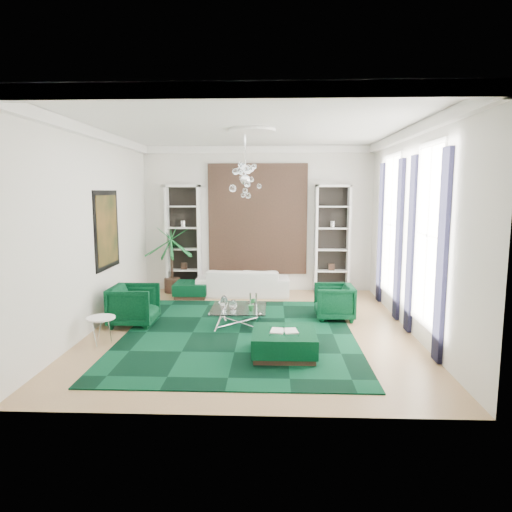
{
  "coord_description": "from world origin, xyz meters",
  "views": [
    {
      "loc": [
        0.42,
        -8.56,
        2.62
      ],
      "look_at": [
        0.07,
        0.5,
        1.34
      ],
      "focal_mm": 32.0,
      "sensor_mm": 36.0,
      "label": 1
    }
  ],
  "objects_px": {
    "armchair_left": "(134,305)",
    "ottoman_front": "(284,344)",
    "coffee_table": "(239,317)",
    "side_table": "(101,331)",
    "sofa": "(243,282)",
    "ottoman_side": "(192,290)",
    "palm": "(171,250)",
    "armchair_right": "(334,302)"
  },
  "relations": [
    {
      "from": "armchair_left",
      "to": "palm",
      "type": "distance_m",
      "value": 3.07
    },
    {
      "from": "sofa",
      "to": "armchair_right",
      "type": "distance_m",
      "value": 2.93
    },
    {
      "from": "side_table",
      "to": "ottoman_front",
      "type": "bearing_deg",
      "value": -8.17
    },
    {
      "from": "armchair_left",
      "to": "ottoman_front",
      "type": "bearing_deg",
      "value": -118.78
    },
    {
      "from": "armchair_right",
      "to": "ottoman_side",
      "type": "xyz_separation_m",
      "value": [
        -3.31,
        1.89,
        -0.18
      ]
    },
    {
      "from": "armchair_left",
      "to": "ottoman_front",
      "type": "height_order",
      "value": "armchair_left"
    },
    {
      "from": "sofa",
      "to": "armchair_left",
      "type": "distance_m",
      "value": 3.36
    },
    {
      "from": "palm",
      "to": "ottoman_side",
      "type": "bearing_deg",
      "value": -39.94
    },
    {
      "from": "armchair_right",
      "to": "ottoman_side",
      "type": "relative_size",
      "value": 0.97
    },
    {
      "from": "armchair_right",
      "to": "side_table",
      "type": "relative_size",
      "value": 1.64
    },
    {
      "from": "ottoman_side",
      "to": "side_table",
      "type": "distance_m",
      "value": 3.74
    },
    {
      "from": "coffee_table",
      "to": "ottoman_side",
      "type": "height_order",
      "value": "coffee_table"
    },
    {
      "from": "coffee_table",
      "to": "armchair_left",
      "type": "bearing_deg",
      "value": -179.64
    },
    {
      "from": "sofa",
      "to": "coffee_table",
      "type": "xyz_separation_m",
      "value": [
        0.09,
        -2.69,
        -0.16
      ]
    },
    {
      "from": "ottoman_front",
      "to": "side_table",
      "type": "bearing_deg",
      "value": 171.83
    },
    {
      "from": "coffee_table",
      "to": "palm",
      "type": "height_order",
      "value": "palm"
    },
    {
      "from": "armchair_right",
      "to": "palm",
      "type": "distance_m",
      "value": 4.65
    },
    {
      "from": "coffee_table",
      "to": "ottoman_side",
      "type": "relative_size",
      "value": 1.3
    },
    {
      "from": "sofa",
      "to": "side_table",
      "type": "distance_m",
      "value": 4.45
    },
    {
      "from": "armchair_right",
      "to": "side_table",
      "type": "height_order",
      "value": "armchair_right"
    },
    {
      "from": "sofa",
      "to": "palm",
      "type": "bearing_deg",
      "value": -8.24
    },
    {
      "from": "ottoman_side",
      "to": "side_table",
      "type": "bearing_deg",
      "value": -104.29
    },
    {
      "from": "coffee_table",
      "to": "side_table",
      "type": "height_order",
      "value": "side_table"
    },
    {
      "from": "sofa",
      "to": "armchair_right",
      "type": "xyz_separation_m",
      "value": [
        2.02,
        -2.12,
        0.02
      ]
    },
    {
      "from": "armchair_left",
      "to": "coffee_table",
      "type": "xyz_separation_m",
      "value": [
        2.07,
        0.01,
        -0.22
      ]
    },
    {
      "from": "armchair_left",
      "to": "ottoman_front",
      "type": "relative_size",
      "value": 0.87
    },
    {
      "from": "sofa",
      "to": "side_table",
      "type": "xyz_separation_m",
      "value": [
        -2.21,
        -3.86,
        -0.11
      ]
    },
    {
      "from": "coffee_table",
      "to": "side_table",
      "type": "relative_size",
      "value": 2.2
    },
    {
      "from": "ottoman_side",
      "to": "sofa",
      "type": "bearing_deg",
      "value": 10.22
    },
    {
      "from": "coffee_table",
      "to": "armchair_right",
      "type": "bearing_deg",
      "value": 16.47
    },
    {
      "from": "sofa",
      "to": "armchair_left",
      "type": "height_order",
      "value": "armchair_left"
    },
    {
      "from": "ottoman_front",
      "to": "coffee_table",
      "type": "bearing_deg",
      "value": 117.74
    },
    {
      "from": "side_table",
      "to": "ottoman_side",
      "type": "bearing_deg",
      "value": 75.71
    },
    {
      "from": "armchair_left",
      "to": "coffee_table",
      "type": "bearing_deg",
      "value": -89.64
    },
    {
      "from": "side_table",
      "to": "coffee_table",
      "type": "bearing_deg",
      "value": 26.94
    },
    {
      "from": "ottoman_side",
      "to": "side_table",
      "type": "relative_size",
      "value": 1.69
    },
    {
      "from": "side_table",
      "to": "palm",
      "type": "relative_size",
      "value": 0.21
    },
    {
      "from": "sofa",
      "to": "ottoman_side",
      "type": "height_order",
      "value": "sofa"
    },
    {
      "from": "armchair_left",
      "to": "side_table",
      "type": "relative_size",
      "value": 1.82
    },
    {
      "from": "coffee_table",
      "to": "palm",
      "type": "bearing_deg",
      "value": 123.63
    },
    {
      "from": "ottoman_side",
      "to": "ottoman_front",
      "type": "xyz_separation_m",
      "value": [
        2.22,
        -4.08,
        0.02
      ]
    },
    {
      "from": "coffee_table",
      "to": "side_table",
      "type": "distance_m",
      "value": 2.58
    }
  ]
}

